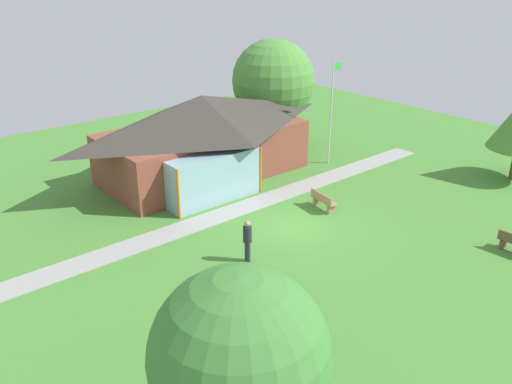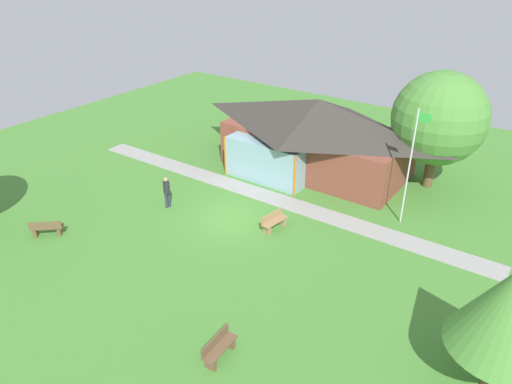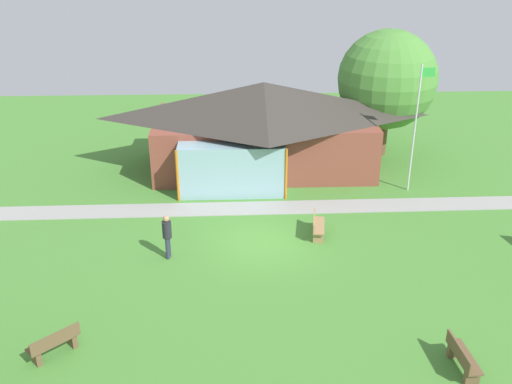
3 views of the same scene
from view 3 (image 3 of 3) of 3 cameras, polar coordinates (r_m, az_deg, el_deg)
The scene contains 9 objects.
ground_plane at distance 22.84m, azimuth 0.52°, elevation -4.93°, with size 44.00×44.00×0.00m, color #478433.
pavilion at distance 28.90m, azimuth 0.62°, elevation 6.53°, with size 11.65×7.01×4.40m.
footpath at distance 25.48m, azimuth 0.20°, elevation -1.58°, with size 24.70×1.30×0.03m, color #999993.
flagpole at distance 27.04m, azimuth 15.35°, elevation 6.45°, with size 0.64×0.08×5.87m.
bench_rear_near_path at distance 23.26m, azimuth 6.01°, elevation -3.38°, with size 0.65×1.55×0.84m.
bench_front_left at distance 18.13m, azimuth -19.08°, elevation -13.81°, with size 1.41×1.33×0.84m.
bench_front_right at distance 17.67m, azimuth 19.47°, elevation -15.04°, with size 0.54×1.53×0.84m.
visitor_strolling_lawn at distance 21.61m, azimuth -8.67°, elevation -3.99°, with size 0.34×0.34×1.74m.
tree_behind_pavilion_right at distance 31.13m, azimuth 12.69°, elevation 10.63°, with size 5.08×5.08×6.59m.
Camera 3 is at (-0.99, -19.84, 11.28)m, focal length 41.00 mm.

